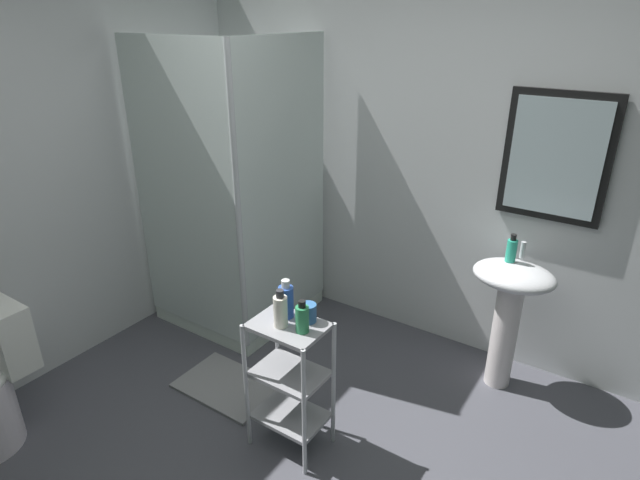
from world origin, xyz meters
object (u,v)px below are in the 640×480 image
(shower_stall, at_px, (239,263))
(pedestal_sink, at_px, (510,301))
(storage_cart, at_px, (290,376))
(lotion_bottle_white, at_px, (280,311))
(hand_soap_bottle, at_px, (512,250))
(rinse_cup, at_px, (308,313))
(shampoo_bottle_blue, at_px, (286,301))
(bath_mat, at_px, (228,386))
(body_wash_bottle_green, at_px, (302,318))

(shower_stall, relative_size, pedestal_sink, 2.47)
(storage_cart, bearing_deg, lotion_bottle_white, -126.79)
(hand_soap_bottle, xyz_separation_m, rinse_cup, (-0.66, -1.06, -0.10))
(shower_stall, height_order, storage_cart, shower_stall)
(shampoo_bottle_blue, relative_size, rinse_cup, 2.17)
(hand_soap_bottle, distance_m, lotion_bottle_white, 1.39)
(storage_cart, xyz_separation_m, shampoo_bottle_blue, (-0.05, 0.05, 0.39))
(shower_stall, height_order, shampoo_bottle_blue, shower_stall)
(pedestal_sink, height_order, lotion_bottle_white, lotion_bottle_white)
(lotion_bottle_white, xyz_separation_m, rinse_cup, (0.08, 0.11, -0.04))
(shampoo_bottle_blue, bearing_deg, rinse_cup, 12.34)
(lotion_bottle_white, distance_m, bath_mat, 1.01)
(lotion_bottle_white, bearing_deg, body_wash_bottle_green, 9.52)
(shampoo_bottle_blue, xyz_separation_m, bath_mat, (-0.54, 0.08, -0.82))
(shower_stall, height_order, body_wash_bottle_green, shower_stall)
(pedestal_sink, distance_m, lotion_bottle_white, 1.40)
(hand_soap_bottle, xyz_separation_m, body_wash_bottle_green, (-0.63, -1.15, -0.07))
(body_wash_bottle_green, xyz_separation_m, bath_mat, (-0.68, 0.15, -0.80))
(hand_soap_bottle, height_order, bath_mat, hand_soap_bottle)
(shower_stall, xyz_separation_m, bath_mat, (0.45, -0.65, -0.45))
(shampoo_bottle_blue, bearing_deg, bath_mat, 171.20)
(shampoo_bottle_blue, bearing_deg, storage_cart, -46.69)
(lotion_bottle_white, height_order, bath_mat, lotion_bottle_white)
(pedestal_sink, xyz_separation_m, shampoo_bottle_blue, (-0.82, -1.05, 0.25))
(storage_cart, xyz_separation_m, body_wash_bottle_green, (0.09, -0.01, 0.38))
(rinse_cup, bearing_deg, bath_mat, 174.88)
(shower_stall, bearing_deg, storage_cart, -37.18)
(body_wash_bottle_green, bearing_deg, rinse_cup, 107.25)
(shower_stall, relative_size, shampoo_bottle_blue, 9.96)
(shower_stall, bearing_deg, hand_soap_bottle, 11.31)
(shower_stall, distance_m, storage_cart, 1.30)
(pedestal_sink, bearing_deg, bath_mat, -144.54)
(hand_soap_bottle, bearing_deg, pedestal_sink, -39.31)
(shower_stall, height_order, bath_mat, shower_stall)
(storage_cart, xyz_separation_m, rinse_cup, (0.06, 0.08, 0.35))
(hand_soap_bottle, distance_m, bath_mat, 1.87)
(hand_soap_bottle, bearing_deg, shampoo_bottle_blue, -125.54)
(bath_mat, bearing_deg, shampoo_bottle_blue, -8.80)
(storage_cart, height_order, shampoo_bottle_blue, shampoo_bottle_blue)
(hand_soap_bottle, relative_size, rinse_cup, 1.79)
(body_wash_bottle_green, bearing_deg, pedestal_sink, 58.71)
(shampoo_bottle_blue, relative_size, bath_mat, 0.33)
(hand_soap_bottle, height_order, body_wash_bottle_green, hand_soap_bottle)
(lotion_bottle_white, relative_size, shampoo_bottle_blue, 0.97)
(body_wash_bottle_green, bearing_deg, bath_mat, 167.80)
(lotion_bottle_white, bearing_deg, shampoo_bottle_blue, 109.67)
(shower_stall, relative_size, rinse_cup, 21.59)
(rinse_cup, bearing_deg, shower_stall, 147.24)
(shower_stall, distance_m, bath_mat, 0.91)
(lotion_bottle_white, bearing_deg, rinse_cup, 51.82)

